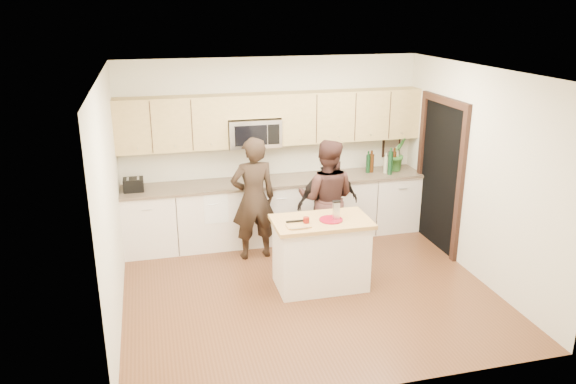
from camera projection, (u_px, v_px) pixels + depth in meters
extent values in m
plane|color=brown|center=(307.00, 289.00, 7.07)|extent=(4.50, 4.50, 0.00)
cube|color=beige|center=(272.00, 148.00, 8.48)|extent=(4.50, 0.02, 2.70)
cube|color=beige|center=(374.00, 258.00, 4.80)|extent=(4.50, 0.02, 2.70)
cube|color=beige|center=(111.00, 203.00, 6.12)|extent=(0.02, 4.00, 2.70)
cube|color=beige|center=(478.00, 174.00, 7.16)|extent=(0.02, 4.00, 2.70)
cube|color=white|center=(310.00, 72.00, 6.21)|extent=(4.50, 4.00, 0.02)
cube|color=silver|center=(277.00, 211.00, 8.48)|extent=(4.50, 0.62, 0.90)
cube|color=#786350|center=(277.00, 181.00, 8.32)|extent=(4.50, 0.66, 0.04)
cube|color=tan|center=(171.00, 124.00, 7.83)|extent=(1.55, 0.33, 0.75)
cube|color=tan|center=(349.00, 115.00, 8.45)|extent=(2.17, 0.33, 0.75)
cube|color=tan|center=(253.00, 105.00, 8.04)|extent=(0.78, 0.33, 0.33)
cube|color=silver|center=(254.00, 132.00, 8.13)|extent=(0.76, 0.40, 0.40)
cube|color=black|center=(251.00, 136.00, 7.92)|extent=(0.47, 0.01, 0.29)
cube|color=black|center=(274.00, 134.00, 8.00)|extent=(0.17, 0.01, 0.29)
cube|color=black|center=(440.00, 177.00, 8.08)|extent=(0.02, 1.05, 2.10)
cube|color=black|center=(460.00, 189.00, 7.55)|extent=(0.06, 0.10, 2.10)
cube|color=black|center=(420.00, 166.00, 8.61)|extent=(0.06, 0.10, 2.10)
cube|color=black|center=(446.00, 101.00, 7.73)|extent=(0.06, 1.25, 0.10)
cube|color=black|center=(391.00, 145.00, 8.94)|extent=(0.30, 0.03, 0.38)
cube|color=tan|center=(392.00, 145.00, 8.93)|extent=(0.24, 0.00, 0.32)
cube|color=white|center=(216.00, 207.00, 7.89)|extent=(0.34, 0.01, 0.48)
cube|color=white|center=(213.00, 185.00, 8.09)|extent=(0.34, 0.60, 0.01)
cube|color=silver|center=(321.00, 255.00, 7.03)|extent=(1.11, 0.65, 0.85)
cube|color=#A68345|center=(321.00, 222.00, 6.89)|extent=(1.21, 0.71, 0.05)
cylinder|color=maroon|center=(331.00, 220.00, 6.86)|extent=(0.29, 0.29, 0.02)
cube|color=silver|center=(336.00, 211.00, 6.84)|extent=(0.08, 0.05, 0.21)
cube|color=black|center=(336.00, 202.00, 6.80)|extent=(0.09, 0.05, 0.02)
cylinder|color=maroon|center=(306.00, 221.00, 6.73)|extent=(0.08, 0.08, 0.09)
cube|color=#A68345|center=(299.00, 226.00, 6.67)|extent=(0.29, 0.16, 0.02)
cube|color=black|center=(296.00, 221.00, 6.77)|extent=(0.25, 0.03, 0.02)
cube|color=silver|center=(300.00, 228.00, 6.57)|extent=(0.22, 0.02, 0.01)
cube|color=black|center=(133.00, 185.00, 7.80)|extent=(0.27, 0.22, 0.18)
cube|color=silver|center=(128.00, 179.00, 7.75)|extent=(0.03, 0.16, 0.00)
cube|color=silver|center=(138.00, 178.00, 7.79)|extent=(0.03, 0.16, 0.00)
cylinder|color=black|center=(368.00, 162.00, 8.62)|extent=(0.07, 0.07, 0.34)
cylinder|color=#3B1E0A|center=(371.00, 161.00, 8.65)|extent=(0.08, 0.08, 0.34)
cylinder|color=#A6A682|center=(386.00, 163.00, 8.62)|extent=(0.07, 0.07, 0.32)
cylinder|color=#3B1E0A|center=(394.00, 160.00, 8.70)|extent=(0.07, 0.07, 0.37)
cylinder|color=#A6A682|center=(396.00, 158.00, 8.76)|extent=(0.08, 0.08, 0.37)
cylinder|color=black|center=(390.00, 161.00, 8.52)|extent=(0.07, 0.07, 0.42)
imported|color=#37772F|center=(398.00, 153.00, 8.72)|extent=(0.35, 0.31, 0.54)
imported|color=black|center=(253.00, 199.00, 7.73)|extent=(0.66, 0.46, 1.73)
imported|color=#341D1A|center=(326.00, 199.00, 7.82)|extent=(1.00, 0.91, 1.68)
imported|color=black|center=(328.00, 203.00, 7.85)|extent=(0.93, 0.46, 1.54)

